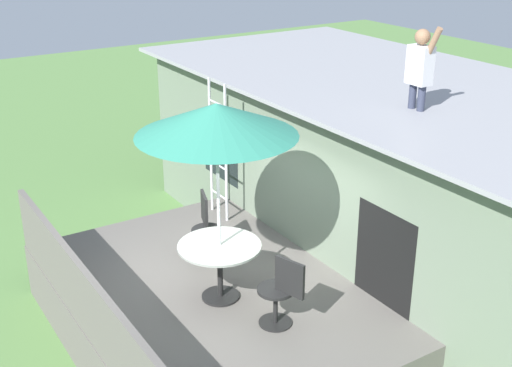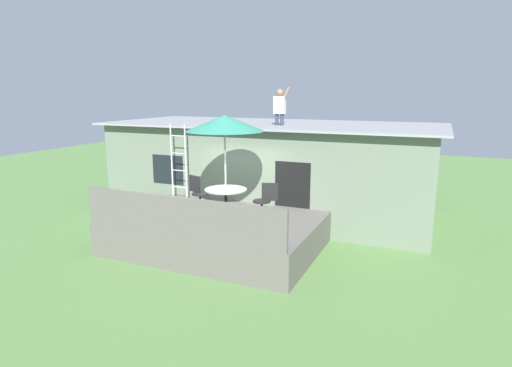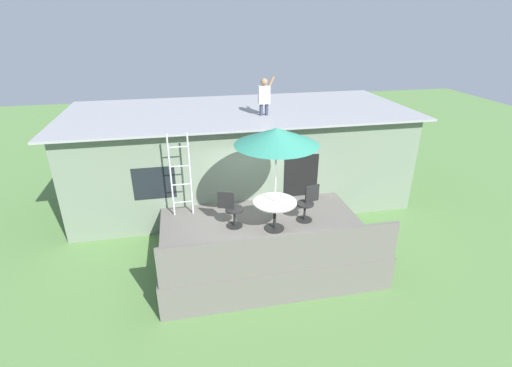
{
  "view_description": "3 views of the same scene",
  "coord_description": "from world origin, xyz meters",
  "px_view_note": "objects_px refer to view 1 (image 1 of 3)",
  "views": [
    {
      "loc": [
        6.67,
        -3.59,
        5.39
      ],
      "look_at": [
        -0.25,
        0.81,
        2.0
      ],
      "focal_mm": 47.15,
      "sensor_mm": 36.0,
      "label": 1
    },
    {
      "loc": [
        4.96,
        -9.02,
        3.85
      ],
      "look_at": [
        0.61,
        0.99,
        1.51
      ],
      "focal_mm": 29.69,
      "sensor_mm": 36.0,
      "label": 2
    },
    {
      "loc": [
        -1.77,
        -7.69,
        5.59
      ],
      "look_at": [
        -0.02,
        0.91,
        1.62
      ],
      "focal_mm": 26.29,
      "sensor_mm": 36.0,
      "label": 3
    }
  ],
  "objects_px": {
    "patio_table": "(220,256)",
    "patio_chair_left": "(206,229)",
    "patio_chair_right": "(281,292)",
    "person_figure": "(421,64)",
    "step_ladder": "(218,150)",
    "patio_umbrella": "(217,120)"
  },
  "relations": [
    {
      "from": "step_ladder",
      "to": "patio_chair_left",
      "type": "xyz_separation_m",
      "value": [
        1.15,
        -0.85,
        -0.64
      ]
    },
    {
      "from": "step_ladder",
      "to": "patio_chair_left",
      "type": "bearing_deg",
      "value": -36.56
    },
    {
      "from": "person_figure",
      "to": "patio_chair_right",
      "type": "distance_m",
      "value": 3.44
    },
    {
      "from": "person_figure",
      "to": "patio_chair_left",
      "type": "height_order",
      "value": "person_figure"
    },
    {
      "from": "person_figure",
      "to": "patio_chair_right",
      "type": "height_order",
      "value": "person_figure"
    },
    {
      "from": "patio_umbrella",
      "to": "patio_chair_right",
      "type": "height_order",
      "value": "patio_umbrella"
    },
    {
      "from": "patio_chair_left",
      "to": "patio_chair_right",
      "type": "height_order",
      "value": "same"
    },
    {
      "from": "step_ladder",
      "to": "patio_chair_right",
      "type": "height_order",
      "value": "step_ladder"
    },
    {
      "from": "step_ladder",
      "to": "person_figure",
      "type": "distance_m",
      "value": 3.39
    },
    {
      "from": "patio_chair_left",
      "to": "patio_chair_right",
      "type": "distance_m",
      "value": 1.92
    },
    {
      "from": "patio_umbrella",
      "to": "step_ladder",
      "type": "xyz_separation_m",
      "value": [
        -2.15,
        1.2,
        -1.25
      ]
    },
    {
      "from": "patio_chair_left",
      "to": "patio_chair_right",
      "type": "relative_size",
      "value": 1.0
    },
    {
      "from": "patio_table",
      "to": "patio_chair_left",
      "type": "xyz_separation_m",
      "value": [
        -1.0,
        0.35,
        -0.13
      ]
    },
    {
      "from": "patio_umbrella",
      "to": "patio_chair_right",
      "type": "xyz_separation_m",
      "value": [
        0.92,
        0.29,
        -1.89
      ]
    },
    {
      "from": "person_figure",
      "to": "patio_table",
      "type": "bearing_deg",
      "value": -97.21
    },
    {
      "from": "patio_table",
      "to": "patio_chair_left",
      "type": "distance_m",
      "value": 1.07
    },
    {
      "from": "patio_chair_left",
      "to": "person_figure",
      "type": "bearing_deg",
      "value": 80.42
    },
    {
      "from": "person_figure",
      "to": "patio_chair_left",
      "type": "xyz_separation_m",
      "value": [
        -1.36,
        -2.45,
        -2.27
      ]
    },
    {
      "from": "patio_table",
      "to": "person_figure",
      "type": "height_order",
      "value": "person_figure"
    },
    {
      "from": "person_figure",
      "to": "patio_chair_right",
      "type": "relative_size",
      "value": 1.21
    },
    {
      "from": "patio_umbrella",
      "to": "person_figure",
      "type": "relative_size",
      "value": 2.29
    },
    {
      "from": "patio_umbrella",
      "to": "patio_table",
      "type": "bearing_deg",
      "value": -56.31
    }
  ]
}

